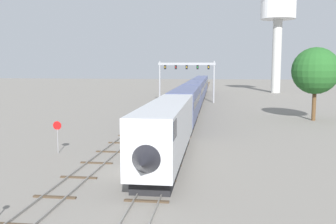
{
  "coord_description": "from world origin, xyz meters",
  "views": [
    {
      "loc": [
        5.8,
        -26.62,
        7.72
      ],
      "look_at": [
        1.0,
        12.0,
        3.0
      ],
      "focal_mm": 40.65,
      "sensor_mm": 36.0,
      "label": 1
    }
  ],
  "objects": [
    {
      "name": "stop_sign",
      "position": [
        -8.0,
        5.05,
        1.87
      ],
      "size": [
        0.76,
        0.08,
        2.88
      ],
      "color": "gray",
      "rests_on": "ground"
    },
    {
      "name": "ground_plane",
      "position": [
        0.0,
        0.0,
        0.0
      ],
      "size": [
        400.0,
        400.0,
        0.0
      ],
      "primitive_type": "plane",
      "color": "gray"
    },
    {
      "name": "track_main",
      "position": [
        2.0,
        60.0,
        0.07
      ],
      "size": [
        2.6,
        200.0,
        0.16
      ],
      "color": "slate",
      "rests_on": "ground"
    },
    {
      "name": "passenger_train",
      "position": [
        2.0,
        42.91,
        2.61
      ],
      "size": [
        3.04,
        98.64,
        4.8
      ],
      "color": "silver",
      "rests_on": "ground"
    },
    {
      "name": "track_near",
      "position": [
        -3.5,
        40.0,
        0.07
      ],
      "size": [
        2.6,
        160.0,
        0.16
      ],
      "color": "slate",
      "rests_on": "ground"
    },
    {
      "name": "water_tower",
      "position": [
        23.18,
        86.49,
        21.49
      ],
      "size": [
        9.97,
        9.97,
        27.18
      ],
      "color": "beige",
      "rests_on": "ground"
    },
    {
      "name": "trackside_tree_left",
      "position": [
        19.77,
        29.22,
        7.04
      ],
      "size": [
        6.59,
        6.59,
        10.35
      ],
      "color": "brown",
      "rests_on": "ground"
    },
    {
      "name": "signal_gantry",
      "position": [
        -0.25,
        53.96,
        6.41
      ],
      "size": [
        12.1,
        0.49,
        8.77
      ],
      "color": "#999BA0",
      "rests_on": "ground"
    }
  ]
}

